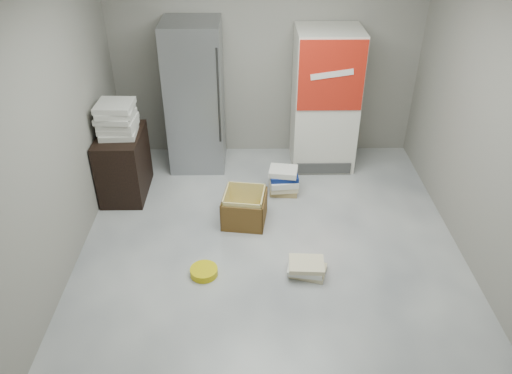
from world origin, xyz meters
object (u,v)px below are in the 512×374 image
object	(u,v)px
steel_fridge	(195,97)
wood_shelf	(124,164)
cardboard_box	(244,209)
phonebook_stack_main	(284,181)
coke_cooler	(325,100)

from	to	relation	value
steel_fridge	wood_shelf	bearing A→B (deg)	-138.69
wood_shelf	cardboard_box	bearing A→B (deg)	-23.00
phonebook_stack_main	steel_fridge	bearing A→B (deg)	146.62
steel_fridge	phonebook_stack_main	xyz separation A→B (m)	(1.10, -0.77, -0.78)
phonebook_stack_main	cardboard_box	xyz separation A→B (m)	(-0.48, -0.57, -0.01)
wood_shelf	phonebook_stack_main	xyz separation A→B (m)	(1.93, -0.04, -0.23)
steel_fridge	cardboard_box	xyz separation A→B (m)	(0.62, -1.35, -0.79)
coke_cooler	cardboard_box	bearing A→B (deg)	-127.43
steel_fridge	phonebook_stack_main	size ratio (longest dim) A/B	5.07
coke_cooler	wood_shelf	distance (m)	2.63
wood_shelf	cardboard_box	xyz separation A→B (m)	(1.45, -0.62, -0.24)
steel_fridge	coke_cooler	distance (m)	1.65
phonebook_stack_main	cardboard_box	distance (m)	0.74
phonebook_stack_main	cardboard_box	world-z (taller)	cardboard_box
steel_fridge	phonebook_stack_main	distance (m)	1.55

